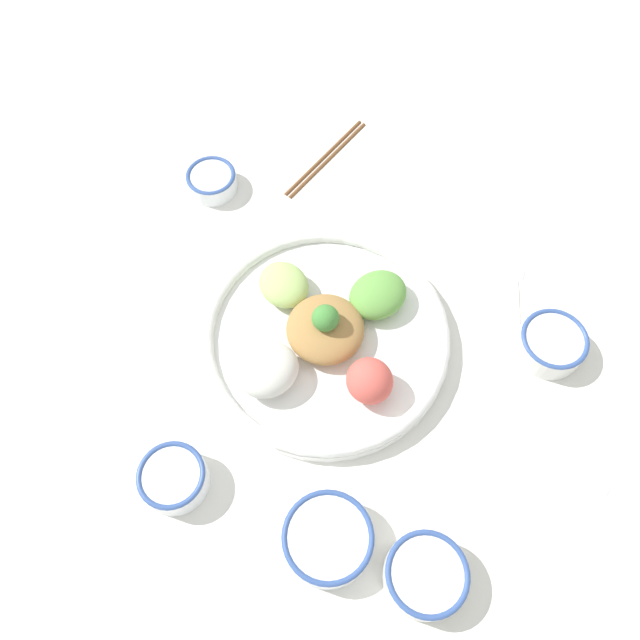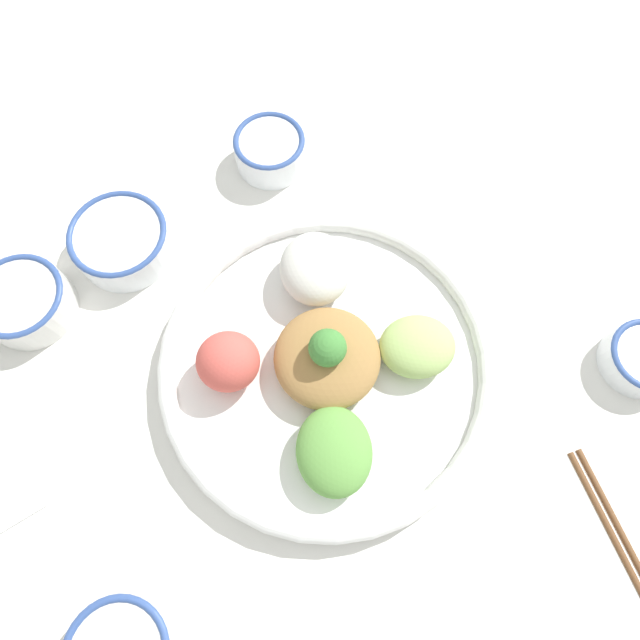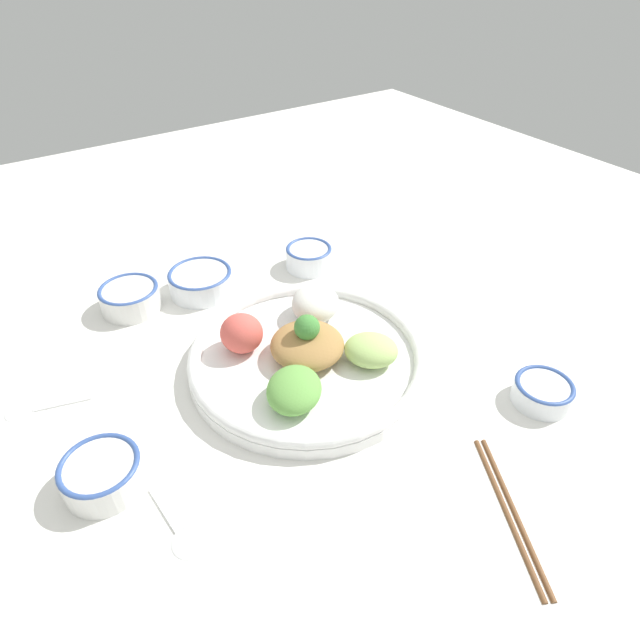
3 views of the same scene
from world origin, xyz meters
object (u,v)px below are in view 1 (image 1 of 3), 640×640
(rice_bowl_blue, at_px, (212,180))
(serving_spoon_extra, at_px, (579,477))
(salad_platter, at_px, (324,337))
(rice_bowl_plain, at_px, (173,478))
(serving_spoon_main, at_px, (514,281))
(sauce_bowl_dark, at_px, (426,575))
(sauce_bowl_red, at_px, (328,539))
(chopsticks_pair_near, at_px, (326,157))
(sauce_bowl_far, at_px, (551,343))

(rice_bowl_blue, height_order, serving_spoon_extra, rice_bowl_blue)
(salad_platter, height_order, rice_bowl_plain, salad_platter)
(salad_platter, distance_m, rice_bowl_blue, 0.36)
(serving_spoon_main, relative_size, serving_spoon_extra, 0.97)
(rice_bowl_blue, bearing_deg, serving_spoon_main, -10.78)
(sauce_bowl_dark, bearing_deg, serving_spoon_extra, 39.67)
(sauce_bowl_red, bearing_deg, chopsticks_pair_near, 100.19)
(serving_spoon_main, bearing_deg, salad_platter, -64.35)
(sauce_bowl_red, bearing_deg, sauce_bowl_far, 49.88)
(rice_bowl_plain, bearing_deg, rice_bowl_blue, 99.14)
(rice_bowl_blue, relative_size, serving_spoon_extra, 0.70)
(sauce_bowl_far, bearing_deg, serving_spoon_main, 115.28)
(serving_spoon_main, bearing_deg, sauce_bowl_red, -31.50)
(chopsticks_pair_near, relative_size, serving_spoon_main, 1.69)
(rice_bowl_plain, xyz_separation_m, serving_spoon_extra, (0.55, 0.11, -0.02))
(sauce_bowl_dark, relative_size, serving_spoon_extra, 0.87)
(sauce_bowl_dark, relative_size, sauce_bowl_far, 1.05)
(sauce_bowl_dark, height_order, sauce_bowl_far, sauce_bowl_dark)
(chopsticks_pair_near, bearing_deg, rice_bowl_plain, 18.45)
(salad_platter, xyz_separation_m, rice_bowl_plain, (-0.16, -0.24, 0.00))
(serving_spoon_extra, bearing_deg, chopsticks_pair_near, -33.14)
(sauce_bowl_red, bearing_deg, rice_bowl_plain, 169.71)
(sauce_bowl_far, relative_size, serving_spoon_main, 0.85)
(sauce_bowl_red, xyz_separation_m, serving_spoon_extra, (0.33, 0.14, -0.02))
(salad_platter, distance_m, sauce_bowl_dark, 0.35)
(sauce_bowl_far, xyz_separation_m, serving_spoon_extra, (0.05, -0.19, -0.02))
(sauce_bowl_red, height_order, sauce_bowl_dark, sauce_bowl_dark)
(sauce_bowl_red, xyz_separation_m, serving_spoon_main, (0.23, 0.45, -0.02))
(rice_bowl_plain, bearing_deg, serving_spoon_extra, 10.88)
(serving_spoon_main, bearing_deg, serving_spoon_extra, 14.00)
(serving_spoon_main, bearing_deg, rice_bowl_blue, -105.23)
(chopsticks_pair_near, bearing_deg, serving_spoon_extra, 69.47)
(sauce_bowl_red, distance_m, sauce_bowl_dark, 0.13)
(serving_spoon_extra, bearing_deg, serving_spoon_main, -56.20)
(sauce_bowl_far, xyz_separation_m, chopsticks_pair_near, (-0.40, 0.31, -0.02))
(salad_platter, xyz_separation_m, sauce_bowl_far, (0.34, 0.05, -0.00))
(sauce_bowl_far, bearing_deg, serving_spoon_extra, -75.92)
(sauce_bowl_red, bearing_deg, rice_bowl_blue, 118.73)
(sauce_bowl_dark, relative_size, rice_bowl_plain, 1.15)
(rice_bowl_plain, distance_m, serving_spoon_extra, 0.56)
(rice_bowl_plain, relative_size, chopsticks_pair_near, 0.46)
(rice_bowl_blue, height_order, chopsticks_pair_near, rice_bowl_blue)
(rice_bowl_blue, distance_m, serving_spoon_main, 0.54)
(rice_bowl_plain, xyz_separation_m, chopsticks_pair_near, (0.10, 0.61, -0.02))
(sauce_bowl_far, relative_size, chopsticks_pair_near, 0.50)
(sauce_bowl_red, relative_size, rice_bowl_blue, 1.39)
(sauce_bowl_red, distance_m, sauce_bowl_far, 0.44)
(salad_platter, relative_size, serving_spoon_extra, 3.07)
(rice_bowl_blue, xyz_separation_m, rice_bowl_plain, (0.08, -0.51, 0.01))
(sauce_bowl_red, xyz_separation_m, rice_bowl_blue, (-0.30, 0.55, -0.00))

